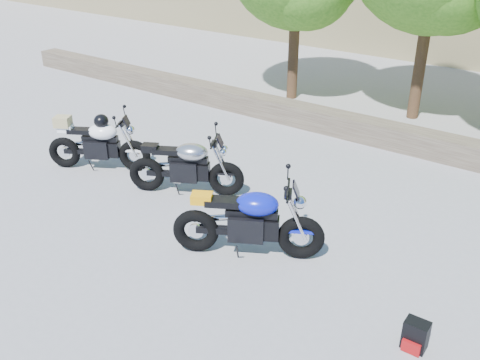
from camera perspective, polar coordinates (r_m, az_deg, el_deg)
name	(u,v)px	position (r m, az deg, el deg)	size (l,w,h in m)	color
ground	(193,242)	(8.50, -5.08, -6.64)	(90.00, 90.00, 0.00)	gray
stone_wall	(347,126)	(12.59, 11.38, 5.72)	(22.00, 0.55, 0.50)	#4D4033
silver_bike	(187,167)	(9.71, -5.72, 1.40)	(1.96, 1.16, 1.08)	black
white_bike	(98,143)	(10.95, -14.96, 3.88)	(1.90, 1.17, 1.16)	black
blue_bike	(249,222)	(7.90, 0.97, -4.54)	(2.08, 1.26, 1.15)	black
backpack	(415,336)	(6.88, 18.19, -15.50)	(0.29, 0.25, 0.39)	black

